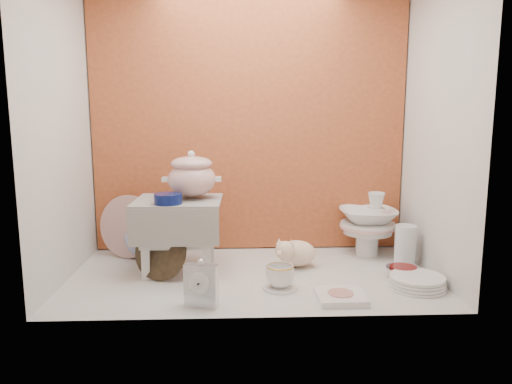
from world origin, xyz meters
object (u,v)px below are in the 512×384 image
plush_pig (297,253)px  porcelain_tower (368,224)px  step_stool (179,235)px  gold_rim_teacup (280,276)px  mantel_clock (201,283)px  dinner_plate_stack (417,282)px  floral_platter (128,227)px  soup_tureen (192,174)px  blue_white_vase (148,232)px  crystal_bowl (403,273)px

plush_pig → porcelain_tower: (0.43, 0.21, 0.10)m
step_stool → gold_rim_teacup: 0.58m
mantel_clock → dinner_plate_stack: (0.98, 0.17, -0.07)m
step_stool → mantel_clock: size_ratio=2.11×
floral_platter → soup_tureen: bearing=-28.6°
step_stool → gold_rim_teacup: size_ratio=3.24×
blue_white_vase → dinner_plate_stack: (1.34, -0.56, -0.11)m
floral_platter → mantel_clock: bearing=-57.6°
plush_pig → dinner_plate_stack: 0.62m
gold_rim_teacup → dinner_plate_stack: size_ratio=0.51×
blue_white_vase → porcelain_tower: 1.24m
soup_tureen → floral_platter: size_ratio=0.81×
floral_platter → blue_white_vase: size_ratio=1.30×
plush_pig → crystal_bowl: size_ratio=1.49×
mantel_clock → crystal_bowl: bearing=32.9°
plush_pig → porcelain_tower: size_ratio=0.71×
step_stool → mantel_clock: (0.14, -0.47, -0.08)m
mantel_clock → plush_pig: mantel_clock is taller
soup_tureen → step_stool: bearing=-152.9°
dinner_plate_stack → floral_platter: bearing=159.5°
mantel_clock → gold_rim_teacup: 0.40m
soup_tureen → plush_pig: size_ratio=1.10×
plush_pig → floral_platter: bearing=144.8°
step_stool → porcelain_tower: size_ratio=1.19×
plush_pig → crystal_bowl: 0.54m
step_stool → plush_pig: bearing=4.4°
step_stool → gold_rim_teacup: step_stool is taller
blue_white_vase → mantel_clock: size_ratio=1.34×
gold_rim_teacup → porcelain_tower: 0.76m
mantel_clock → gold_rim_teacup: (0.35, 0.19, -0.04)m
plush_pig → dinner_plate_stack: plush_pig is taller
blue_white_vase → porcelain_tower: size_ratio=0.75×
mantel_clock → porcelain_tower: bearing=53.5°
gold_rim_teacup → dinner_plate_stack: gold_rim_teacup is taller
gold_rim_teacup → crystal_bowl: size_ratio=0.77×
soup_tureen → gold_rim_teacup: size_ratio=2.15×
porcelain_tower → floral_platter: bearing=179.9°
soup_tureen → porcelain_tower: (0.97, 0.20, -0.31)m
crystal_bowl → step_stool: bearing=171.8°
soup_tureen → crystal_bowl: 1.16m
floral_platter → crystal_bowl: (1.42, -0.40, -0.15)m
plush_pig → blue_white_vase: bearing=141.6°
mantel_clock → dinner_plate_stack: bearing=25.0°
blue_white_vase → plush_pig: size_ratio=1.06×
step_stool → crystal_bowl: bearing=-6.8°
step_stool → dinner_plate_stack: bearing=-13.4°
floral_platter → porcelain_tower: bearing=-0.1°
plush_pig → porcelain_tower: porcelain_tower is taller
blue_white_vase → dinner_plate_stack: blue_white_vase is taller
porcelain_tower → crystal_bowl: bearing=-79.4°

